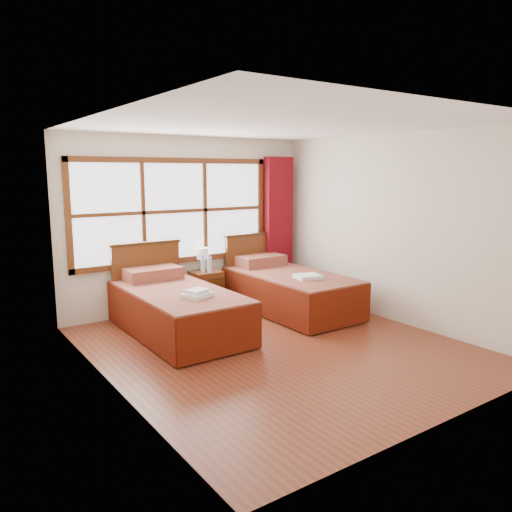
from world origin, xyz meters
TOP-DOWN VIEW (x-y plane):
  - floor at (0.00, 0.00)m, footprint 4.50×4.50m
  - ceiling at (0.00, 0.00)m, footprint 4.50×4.50m
  - wall_back at (0.00, 2.25)m, footprint 4.00×0.00m
  - wall_left at (-2.00, 0.00)m, footprint 0.00×4.50m
  - wall_right at (2.00, 0.00)m, footprint 0.00×4.50m
  - window at (-0.25, 2.21)m, footprint 3.16×0.06m
  - curtain at (1.60, 2.11)m, footprint 0.50×0.16m
  - bed_left at (-0.76, 1.20)m, footprint 1.12×2.17m
  - bed_right at (1.09, 1.20)m, footprint 1.11×2.16m
  - nightstand at (0.13, 1.99)m, footprint 0.44×0.43m
  - towels_left at (-0.72, 0.67)m, footprint 0.40×0.37m
  - towels_right at (1.08, 0.72)m, footprint 0.41×0.38m
  - lamp at (0.15, 2.13)m, footprint 0.18×0.18m
  - bottle_near at (0.07, 1.96)m, footprint 0.07×0.07m
  - bottle_far at (0.14, 1.90)m, footprint 0.07×0.07m

SIDE VIEW (x-z plane):
  - floor at x=0.00m, z-range 0.00..0.00m
  - nightstand at x=0.13m, z-range 0.00..0.58m
  - bed_right at x=1.09m, z-range -0.21..0.87m
  - bed_left at x=-0.76m, z-range -0.21..0.88m
  - towels_right at x=1.08m, z-range 0.58..0.63m
  - towels_left at x=-0.72m, z-range 0.58..0.67m
  - bottle_near at x=0.07m, z-range 0.57..0.83m
  - bottle_far at x=0.14m, z-range 0.57..0.83m
  - lamp at x=0.15m, z-range 0.65..1.00m
  - curtain at x=1.60m, z-range 0.02..2.32m
  - wall_back at x=0.00m, z-range -0.70..3.30m
  - wall_left at x=-2.00m, z-range -0.95..3.55m
  - wall_right at x=2.00m, z-range -0.95..3.55m
  - window at x=-0.25m, z-range 0.72..2.28m
  - ceiling at x=0.00m, z-range 2.60..2.60m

